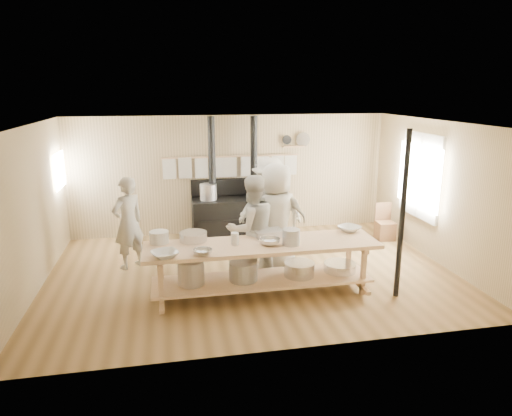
# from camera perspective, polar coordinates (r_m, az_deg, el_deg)

# --- Properties ---
(ground) EXTENTS (7.00, 7.00, 0.00)m
(ground) POSITION_cam_1_polar(r_m,az_deg,el_deg) (8.14, -0.53, -8.05)
(ground) COLOR brown
(ground) RESTS_ON ground
(room_shell) EXTENTS (7.00, 7.00, 7.00)m
(room_shell) POSITION_cam_1_polar(r_m,az_deg,el_deg) (7.66, -0.56, 3.22)
(room_shell) COLOR tan
(room_shell) RESTS_ON ground
(window_right) EXTENTS (0.09, 1.50, 1.65)m
(window_right) POSITION_cam_1_polar(r_m,az_deg,el_deg) (9.48, 19.88, 3.81)
(window_right) COLOR beige
(window_right) RESTS_ON ground
(left_opening) EXTENTS (0.00, 0.90, 0.90)m
(left_opening) POSITION_cam_1_polar(r_m,az_deg,el_deg) (9.74, -23.33, 4.35)
(left_opening) COLOR white
(left_opening) RESTS_ON ground
(stove) EXTENTS (1.90, 0.75, 2.60)m
(stove) POSITION_cam_1_polar(r_m,az_deg,el_deg) (9.95, -2.80, -0.62)
(stove) COLOR black
(stove) RESTS_ON ground
(towel_rail) EXTENTS (3.00, 0.04, 0.47)m
(towel_rail) POSITION_cam_1_polar(r_m,az_deg,el_deg) (10.01, -3.08, 5.48)
(towel_rail) COLOR tan
(towel_rail) RESTS_ON ground
(back_wall_shelf) EXTENTS (0.63, 0.14, 0.32)m
(back_wall_shelf) POSITION_cam_1_polar(r_m,az_deg,el_deg) (10.28, 5.06, 8.26)
(back_wall_shelf) COLOR tan
(back_wall_shelf) RESTS_ON ground
(prep_table) EXTENTS (3.60, 0.90, 0.85)m
(prep_table) POSITION_cam_1_polar(r_m,az_deg,el_deg) (7.13, 0.72, -6.95)
(prep_table) COLOR tan
(prep_table) RESTS_ON ground
(support_post) EXTENTS (0.08, 0.08, 2.60)m
(support_post) POSITION_cam_1_polar(r_m,az_deg,el_deg) (7.17, 17.82, -0.96)
(support_post) COLOR black
(support_post) RESTS_ON ground
(cook_far_left) EXTENTS (0.73, 0.69, 1.67)m
(cook_far_left) POSITION_cam_1_polar(r_m,az_deg,el_deg) (8.42, -15.69, -1.82)
(cook_far_left) COLOR #AAA797
(cook_far_left) RESTS_ON ground
(cook_left) EXTENTS (1.02, 0.88, 1.81)m
(cook_left) POSITION_cam_1_polar(r_m,az_deg,el_deg) (7.54, -0.53, -2.62)
(cook_left) COLOR #AAA797
(cook_left) RESTS_ON ground
(cook_center) EXTENTS (1.08, 0.84, 1.94)m
(cook_center) POSITION_cam_1_polar(r_m,az_deg,el_deg) (7.90, 2.52, -1.32)
(cook_center) COLOR #AAA797
(cook_center) RESTS_ON ground
(cook_right) EXTENTS (1.18, 0.69, 1.89)m
(cook_right) POSITION_cam_1_polar(r_m,az_deg,el_deg) (7.96, 2.24, -1.40)
(cook_right) COLOR #AAA797
(cook_right) RESTS_ON ground
(cook_by_window) EXTENTS (1.32, 0.91, 1.88)m
(cook_by_window) POSITION_cam_1_polar(r_m,az_deg,el_deg) (8.91, 1.75, 0.33)
(cook_by_window) COLOR #AAA797
(cook_by_window) RESTS_ON ground
(chair) EXTENTS (0.38, 0.38, 0.77)m
(chair) POSITION_cam_1_polar(r_m,az_deg,el_deg) (10.20, 15.80, -2.52)
(chair) COLOR brown
(chair) RESTS_ON ground
(bowl_white_a) EXTENTS (0.48, 0.48, 0.09)m
(bowl_white_a) POSITION_cam_1_polar(r_m,az_deg,el_deg) (6.55, -11.34, -5.71)
(bowl_white_a) COLOR silver
(bowl_white_a) RESTS_ON prep_table
(bowl_steel_a) EXTENTS (0.39, 0.39, 0.09)m
(bowl_steel_a) POSITION_cam_1_polar(r_m,az_deg,el_deg) (6.57, -6.67, -5.50)
(bowl_steel_a) COLOR silver
(bowl_steel_a) RESTS_ON prep_table
(bowl_white_b) EXTENTS (0.48, 0.48, 0.09)m
(bowl_white_b) POSITION_cam_1_polar(r_m,az_deg,el_deg) (7.75, 11.60, -2.54)
(bowl_white_b) COLOR silver
(bowl_white_b) RESTS_ON prep_table
(bowl_steel_b) EXTENTS (0.32, 0.32, 0.10)m
(bowl_steel_b) POSITION_cam_1_polar(r_m,az_deg,el_deg) (6.94, 1.74, -4.22)
(bowl_steel_b) COLOR silver
(bowl_steel_b) RESTS_ON prep_table
(roasting_pan) EXTENTS (0.49, 0.36, 0.10)m
(roasting_pan) POSITION_cam_1_polar(r_m,az_deg,el_deg) (7.34, 1.58, -3.15)
(roasting_pan) COLOR #B2B2B7
(roasting_pan) RESTS_ON prep_table
(mixing_bowl_large) EXTENTS (0.52, 0.52, 0.14)m
(mixing_bowl_large) POSITION_cam_1_polar(r_m,az_deg,el_deg) (7.18, -7.86, -3.55)
(mixing_bowl_large) COLOR silver
(mixing_bowl_large) RESTS_ON prep_table
(bucket_galv) EXTENTS (0.27, 0.27, 0.25)m
(bucket_galv) POSITION_cam_1_polar(r_m,az_deg,el_deg) (6.94, 4.41, -3.63)
(bucket_galv) COLOR gray
(bucket_galv) RESTS_ON prep_table
(deep_bowl_enamel) EXTENTS (0.34, 0.34, 0.18)m
(deep_bowl_enamel) POSITION_cam_1_polar(r_m,az_deg,el_deg) (7.16, -12.00, -3.58)
(deep_bowl_enamel) COLOR silver
(deep_bowl_enamel) RESTS_ON prep_table
(pitcher) EXTENTS (0.15, 0.15, 0.19)m
(pitcher) POSITION_cam_1_polar(r_m,az_deg,el_deg) (6.94, -2.66, -3.85)
(pitcher) COLOR silver
(pitcher) RESTS_ON prep_table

